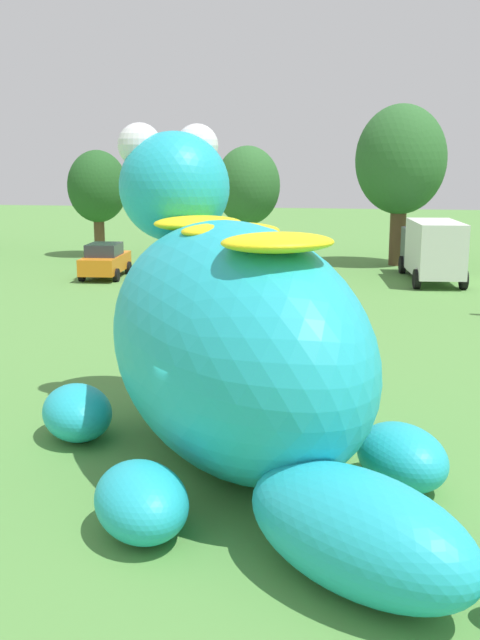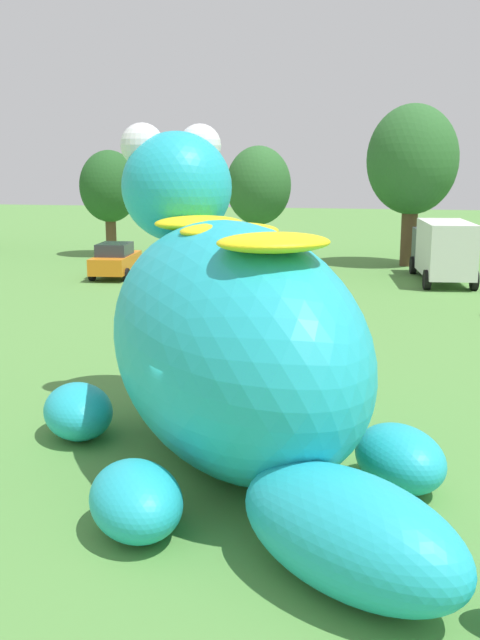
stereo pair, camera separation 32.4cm
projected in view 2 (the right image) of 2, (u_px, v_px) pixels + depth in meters
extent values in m
plane|color=#568E42|center=(236.00, 491.00, 13.20)|extent=(160.00, 160.00, 0.00)
ellipsoid|color=#23B2C6|center=(230.00, 344.00, 14.10)|extent=(7.88, 9.24, 4.67)
ellipsoid|color=#23B2C6|center=(177.00, 187.00, 16.73)|extent=(3.52, 3.60, 2.46)
sphere|color=white|center=(142.00, 145.00, 16.64)|extent=(0.98, 0.98, 0.98)
sphere|color=white|center=(200.00, 145.00, 17.11)|extent=(0.98, 0.98, 0.98)
ellipsoid|color=yellow|center=(199.00, 223.00, 15.36)|extent=(2.37, 2.25, 0.31)
ellipsoid|color=yellow|center=(230.00, 231.00, 13.65)|extent=(2.37, 2.25, 0.31)
ellipsoid|color=yellow|center=(274.00, 242.00, 11.75)|extent=(2.37, 2.25, 0.31)
ellipsoid|color=#23B2C6|center=(78.00, 411.00, 15.67)|extent=(2.26, 2.45, 1.14)
ellipsoid|color=#23B2C6|center=(301.00, 386.00, 17.45)|extent=(2.26, 2.45, 1.14)
ellipsoid|color=#23B2C6|center=(136.00, 500.00, 11.56)|extent=(2.26, 2.45, 1.14)
ellipsoid|color=#23B2C6|center=(400.00, 458.00, 13.20)|extent=(2.26, 2.45, 1.14)
ellipsoid|color=#23B2C6|center=(349.00, 533.00, 10.05)|extent=(4.09, 3.78, 1.63)
cube|color=orange|center=(116.00, 263.00, 37.26)|extent=(2.06, 4.24, 0.80)
cube|color=#2D333D|center=(114.00, 249.00, 36.96)|extent=(1.67, 2.09, 0.60)
cylinder|color=black|center=(107.00, 267.00, 38.66)|extent=(0.30, 0.66, 0.64)
cylinder|color=black|center=(139.00, 267.00, 38.49)|extent=(0.30, 0.66, 0.64)
cylinder|color=black|center=(92.00, 274.00, 36.19)|extent=(0.30, 0.66, 0.64)
cylinder|color=black|center=(126.00, 275.00, 36.02)|extent=(0.30, 0.66, 0.64)
cube|color=white|center=(201.00, 265.00, 36.52)|extent=(1.88, 4.17, 0.80)
cube|color=#2D333D|center=(200.00, 251.00, 36.22)|extent=(1.58, 2.03, 0.60)
cylinder|color=black|center=(190.00, 269.00, 37.95)|extent=(0.27, 0.65, 0.64)
cylinder|color=black|center=(223.00, 270.00, 37.71)|extent=(0.27, 0.65, 0.64)
cylinder|color=black|center=(179.00, 276.00, 35.49)|extent=(0.27, 0.65, 0.64)
cylinder|color=black|center=(213.00, 277.00, 35.25)|extent=(0.27, 0.65, 0.64)
cube|color=#B7BABF|center=(290.00, 264.00, 36.86)|extent=(1.91, 4.18, 0.80)
cube|color=#2D333D|center=(290.00, 250.00, 36.56)|extent=(1.59, 2.04, 0.60)
cylinder|color=black|center=(276.00, 268.00, 38.29)|extent=(0.27, 0.65, 0.64)
cylinder|color=black|center=(309.00, 269.00, 38.05)|extent=(0.27, 0.65, 0.64)
cylinder|color=black|center=(270.00, 275.00, 35.83)|extent=(0.27, 0.65, 0.64)
cylinder|color=black|center=(306.00, 276.00, 35.59)|extent=(0.27, 0.65, 0.64)
cube|color=#333842|center=(434.00, 247.00, 38.07)|extent=(2.18, 2.00, 1.90)
cube|color=silver|center=(446.00, 248.00, 34.89)|extent=(2.58, 4.80, 2.50)
cylinder|color=black|center=(413.00, 265.00, 38.36)|extent=(0.37, 0.92, 0.90)
cylinder|color=black|center=(453.00, 266.00, 38.19)|extent=(0.37, 0.92, 0.90)
cylinder|color=black|center=(427.00, 280.00, 33.68)|extent=(0.37, 0.92, 0.90)
cylinder|color=black|center=(474.00, 280.00, 33.50)|extent=(0.37, 0.92, 0.90)
cylinder|color=brown|center=(111.00, 237.00, 45.56)|extent=(0.64, 0.64, 2.24)
ellipsoid|color=#235623|center=(109.00, 186.00, 44.91)|extent=(3.59, 3.59, 4.31)
cylinder|color=brown|center=(258.00, 242.00, 42.85)|extent=(0.66, 0.66, 2.31)
ellipsoid|color=#2D662D|center=(259.00, 186.00, 42.18)|extent=(3.70, 3.70, 4.44)
cylinder|color=brown|center=(409.00, 238.00, 41.13)|extent=(0.88, 0.88, 3.08)
ellipsoid|color=#2D662D|center=(412.00, 160.00, 40.23)|extent=(4.93, 4.93, 5.92)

